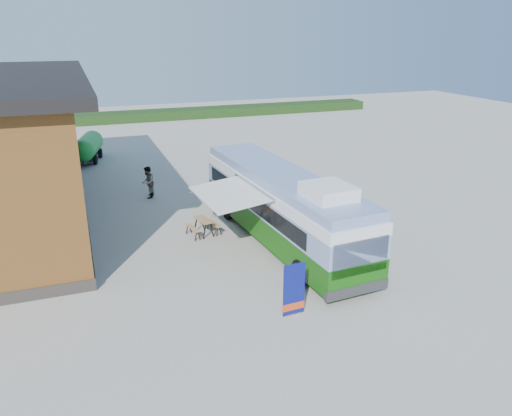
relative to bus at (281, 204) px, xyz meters
name	(u,v)px	position (x,y,z in m)	size (l,w,h in m)	color
ground	(252,265)	(-2.18, -1.94, -1.89)	(100.00, 100.00, 0.00)	#BCB7AD
hedge	(206,112)	(5.82, 36.06, -1.39)	(40.00, 3.00, 1.00)	#264419
bus	(281,204)	(0.00, 0.00, 0.00)	(3.62, 13.01, 3.95)	#1C6510
awning	(233,190)	(-2.41, -0.09, 1.00)	(2.91, 4.35, 0.52)	white
banner	(294,294)	(-2.12, -6.21, -1.07)	(0.87, 0.22, 2.00)	navy
picnic_table	(203,223)	(-3.28, 2.05, -1.28)	(1.62, 1.50, 0.81)	tan
person_a	(234,201)	(-1.00, 4.17, -1.06)	(0.60, 0.39, 1.65)	#999999
person_b	(148,182)	(-4.95, 8.78, -0.93)	(0.94, 0.73, 1.92)	#999999
slurry_tanker	(88,146)	(-7.88, 19.24, -0.72)	(2.46, 5.36, 2.02)	green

